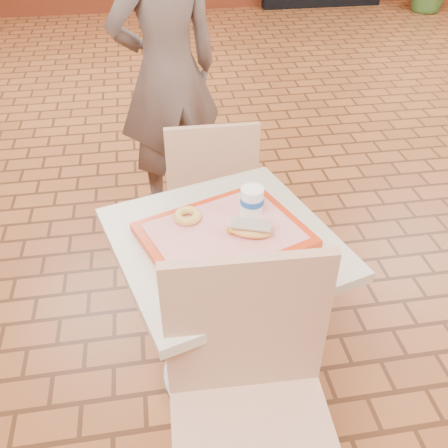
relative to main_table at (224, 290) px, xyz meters
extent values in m
cube|color=brown|center=(1.05, 0.74, -0.49)|extent=(8.00, 10.00, 0.01)
cube|color=#C2B69C|center=(0.00, 0.00, 0.22)|extent=(0.69, 0.69, 0.04)
cylinder|color=gray|center=(0.00, 0.00, -0.15)|extent=(0.08, 0.08, 0.69)
cylinder|color=gray|center=(0.00, 0.00, -0.48)|extent=(0.50, 0.50, 0.03)
cube|color=tan|center=(0.00, -0.38, 0.23)|extent=(0.45, 0.05, 0.49)
cylinder|color=gray|center=(-0.19, -0.38, -0.27)|extent=(0.03, 0.03, 0.44)
cylinder|color=gray|center=(0.19, -0.40, -0.27)|extent=(0.03, 0.03, 0.44)
cube|color=tan|center=(0.05, 0.74, -0.09)|extent=(0.40, 0.40, 0.04)
cube|color=tan|center=(0.04, 0.56, 0.15)|extent=(0.39, 0.04, 0.43)
cylinder|color=gray|center=(0.22, 0.91, -0.30)|extent=(0.03, 0.03, 0.38)
cylinder|color=gray|center=(-0.12, 0.91, -0.30)|extent=(0.03, 0.03, 0.38)
cylinder|color=gray|center=(0.21, 0.57, -0.30)|extent=(0.03, 0.03, 0.38)
cylinder|color=gray|center=(-0.12, 0.58, -0.30)|extent=(0.03, 0.03, 0.38)
imported|color=brown|center=(-0.09, 1.29, 0.33)|extent=(0.69, 0.56, 1.63)
cube|color=red|center=(0.00, 0.00, 0.25)|extent=(0.50, 0.39, 0.03)
cube|color=#E18585|center=(0.00, 0.00, 0.27)|extent=(0.45, 0.34, 0.00)
torus|color=gold|center=(-0.11, 0.08, 0.28)|extent=(0.12, 0.12, 0.03)
ellipsoid|color=gold|center=(0.08, -0.03, 0.29)|extent=(0.16, 0.12, 0.04)
cube|color=beige|center=(0.08, -0.03, 0.31)|extent=(0.14, 0.10, 0.01)
ellipsoid|color=#B87119|center=(0.02, -0.01, 0.28)|extent=(0.04, 0.03, 0.02)
cylinder|color=white|center=(0.11, 0.08, 0.32)|extent=(0.08, 0.08, 0.10)
cylinder|color=blue|center=(0.11, 0.08, 0.32)|extent=(0.08, 0.08, 0.02)
camera|label=1|loc=(-0.21, -1.25, 1.27)|focal=40.00mm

